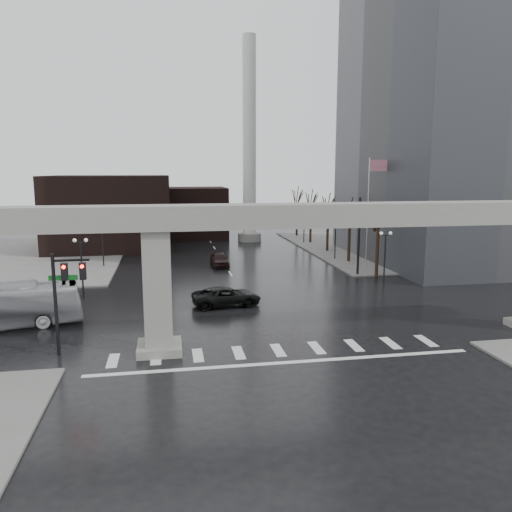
% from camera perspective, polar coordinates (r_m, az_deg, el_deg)
% --- Properties ---
extents(ground, '(160.00, 160.00, 0.00)m').
position_cam_1_polar(ground, '(31.41, 2.13, -10.08)').
color(ground, black).
rests_on(ground, ground).
extents(sidewalk_ne, '(28.00, 36.00, 0.15)m').
position_cam_1_polar(sidewalk_ne, '(73.24, 16.22, 1.04)').
color(sidewalk_ne, slate).
rests_on(sidewalk_ne, ground).
extents(sidewalk_nw, '(28.00, 36.00, 0.15)m').
position_cam_1_polar(sidewalk_nw, '(68.62, -26.62, -0.18)').
color(sidewalk_nw, slate).
rests_on(sidewalk_nw, ground).
extents(elevated_guideway, '(48.00, 2.60, 8.70)m').
position_cam_1_polar(elevated_guideway, '(30.09, 4.57, 2.52)').
color(elevated_guideway, gray).
rests_on(elevated_guideway, ground).
extents(office_tower, '(22.00, 26.00, 42.00)m').
position_cam_1_polar(office_tower, '(65.54, 22.83, 18.09)').
color(office_tower, slate).
rests_on(office_tower, ground).
extents(building_far_left, '(16.00, 14.00, 10.00)m').
position_cam_1_polar(building_far_left, '(71.52, -16.28, 4.81)').
color(building_far_left, black).
rests_on(building_far_left, ground).
extents(building_far_mid, '(10.00, 10.00, 8.00)m').
position_cam_1_polar(building_far_mid, '(81.26, -7.03, 4.96)').
color(building_far_mid, black).
rests_on(building_far_mid, ground).
extents(smokestack, '(3.60, 3.60, 30.00)m').
position_cam_1_polar(smokestack, '(75.93, -0.76, 11.76)').
color(smokestack, silver).
rests_on(smokestack, ground).
extents(signal_mast_arm, '(12.12, 0.43, 8.00)m').
position_cam_1_polar(signal_mast_arm, '(50.30, 7.70, 4.14)').
color(signal_mast_arm, black).
rests_on(signal_mast_arm, ground).
extents(signal_left_pole, '(2.30, 0.30, 6.00)m').
position_cam_1_polar(signal_left_pole, '(30.68, -21.04, -3.29)').
color(signal_left_pole, black).
rests_on(signal_left_pole, ground).
extents(flagpole_assembly, '(2.06, 0.12, 12.00)m').
position_cam_1_polar(flagpole_assembly, '(55.36, 12.98, 6.25)').
color(flagpole_assembly, silver).
rests_on(flagpole_assembly, ground).
extents(lamp_right_0, '(1.22, 0.32, 5.11)m').
position_cam_1_polar(lamp_right_0, '(47.77, 14.55, 0.78)').
color(lamp_right_0, black).
rests_on(lamp_right_0, ground).
extents(lamp_right_1, '(1.22, 0.32, 5.11)m').
position_cam_1_polar(lamp_right_1, '(60.65, 9.07, 2.81)').
color(lamp_right_1, black).
rests_on(lamp_right_1, ground).
extents(lamp_right_2, '(1.22, 0.32, 5.11)m').
position_cam_1_polar(lamp_right_2, '(73.94, 5.52, 4.11)').
color(lamp_right_2, black).
rests_on(lamp_right_2, ground).
extents(lamp_left_0, '(1.22, 0.32, 5.11)m').
position_cam_1_polar(lamp_left_0, '(44.06, -19.33, -0.19)').
color(lamp_left_0, black).
rests_on(lamp_left_0, ground).
extents(lamp_left_1, '(1.22, 0.32, 5.11)m').
position_cam_1_polar(lamp_left_1, '(57.78, -17.16, 2.16)').
color(lamp_left_1, black).
rests_on(lamp_left_1, ground).
extents(lamp_left_2, '(1.22, 0.32, 5.11)m').
position_cam_1_polar(lamp_left_2, '(71.60, -15.82, 3.61)').
color(lamp_left_2, black).
rests_on(lamp_left_2, ground).
extents(tree_right_0, '(1.09, 1.58, 7.50)m').
position_cam_1_polar(tree_right_0, '(51.91, 13.72, 0.74)').
color(tree_right_0, black).
rests_on(tree_right_0, ground).
extents(tree_right_1, '(1.09, 1.61, 7.67)m').
position_cam_1_polar(tree_right_1, '(59.23, 10.62, 1.99)').
color(tree_right_1, black).
rests_on(tree_right_1, ground).
extents(tree_right_2, '(1.10, 1.63, 7.85)m').
position_cam_1_polar(tree_right_2, '(66.70, 8.21, 2.97)').
color(tree_right_2, black).
rests_on(tree_right_2, ground).
extents(tree_right_3, '(1.11, 1.66, 8.02)m').
position_cam_1_polar(tree_right_3, '(74.28, 6.28, 3.74)').
color(tree_right_3, black).
rests_on(tree_right_3, ground).
extents(tree_right_4, '(1.12, 1.69, 8.19)m').
position_cam_1_polar(tree_right_4, '(81.95, 4.71, 4.37)').
color(tree_right_4, black).
rests_on(tree_right_4, ground).
extents(pickup_truck, '(5.72, 3.12, 1.52)m').
position_cam_1_polar(pickup_truck, '(39.86, -3.38, -4.65)').
color(pickup_truck, black).
rests_on(pickup_truck, ground).
extents(far_car, '(1.95, 4.63, 1.56)m').
position_cam_1_polar(far_car, '(56.34, -4.20, -0.38)').
color(far_car, black).
rests_on(far_car, ground).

